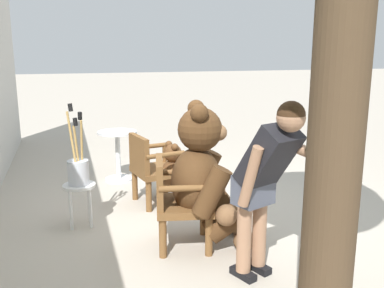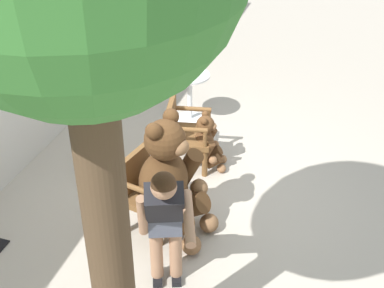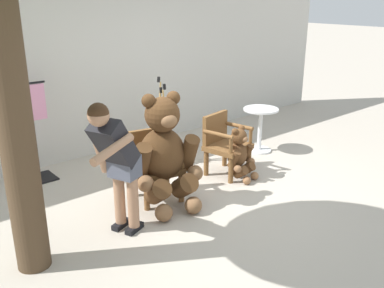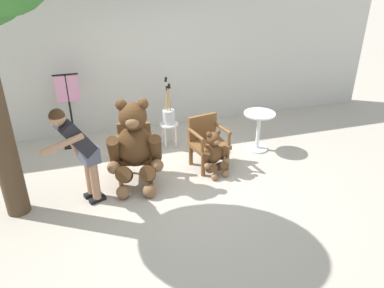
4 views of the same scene
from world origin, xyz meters
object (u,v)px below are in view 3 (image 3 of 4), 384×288
teddy_bear_large (165,153)px  person_visitor (116,156)px  wooden_chair_left (155,163)px  round_side_table (260,125)px  teddy_bear_small (240,154)px  white_stool (163,141)px  wooden_chair_right (225,143)px  brush_bucket (163,123)px  clothing_display_stand (34,130)px

teddy_bear_large → person_visitor: person_visitor is taller
wooden_chair_left → round_side_table: wooden_chair_left is taller
teddy_bear_small → white_stool: teddy_bear_small is taller
wooden_chair_right → brush_bucket: (-0.44, 0.88, 0.17)m
round_side_table → clothing_display_stand: 3.44m
wooden_chair_left → wooden_chair_right: size_ratio=1.00×
person_visitor → white_stool: size_ratio=3.26×
white_stool → brush_bucket: bearing=-171.4°
round_side_table → clothing_display_stand: size_ratio=0.53×
wooden_chair_left → clothing_display_stand: (-0.92, 1.49, 0.26)m
teddy_bear_small → brush_bucket: (-0.46, 1.16, 0.26)m
teddy_bear_large → white_stool: (0.80, 1.13, -0.33)m
person_visitor → white_stool: person_visitor is taller
teddy_bear_large → clothing_display_stand: (-0.90, 1.74, 0.04)m
teddy_bear_small → round_side_table: 1.20m
wooden_chair_right → teddy_bear_small: 0.30m
wooden_chair_left → teddy_bear_large: (-0.03, -0.25, 0.22)m
teddy_bear_large → round_side_table: (2.31, 0.54, -0.23)m
teddy_bear_large → wooden_chair_right: bearing=11.6°
white_stool → round_side_table: size_ratio=0.64×
wooden_chair_right → white_stool: 0.99m
brush_bucket → round_side_table: brush_bucket is taller
person_visitor → round_side_table: size_ratio=2.08×
person_visitor → teddy_bear_large: bearing=17.4°
wooden_chair_right → clothing_display_stand: clothing_display_stand is taller
white_stool → round_side_table: bearing=-21.3°
person_visitor → brush_bucket: (1.59, 1.38, -0.27)m
teddy_bear_small → clothing_display_stand: size_ratio=0.55×
person_visitor → white_stool: (1.59, 1.38, -0.54)m
white_stool → wooden_chair_right: bearing=-63.5°
wooden_chair_right → round_side_table: 1.11m
round_side_table → clothing_display_stand: clothing_display_stand is taller
wooden_chair_left → teddy_bear_small: size_ratio=1.14×
wooden_chair_right → person_visitor: (-2.02, -0.50, 0.44)m
white_stool → teddy_bear_large: bearing=-125.2°
brush_bucket → clothing_display_stand: bearing=160.1°
wooden_chair_right → teddy_bear_small: wooden_chair_right is taller
wooden_chair_left → brush_bucket: bearing=48.8°
teddy_bear_large → round_side_table: 2.38m
round_side_table → brush_bucket: bearing=158.7°
wooden_chair_right → round_side_table: size_ratio=1.19×
brush_bucket → round_side_table: bearing=-21.3°
teddy_bear_small → clothing_display_stand: bearing=140.5°
wooden_chair_left → clothing_display_stand: 1.77m
round_side_table → person_visitor: bearing=-165.7°
person_visitor → wooden_chair_right: bearing=13.9°
clothing_display_stand → white_stool: bearing=-19.9°
person_visitor → white_stool: 2.17m
teddy_bear_small → round_side_table: bearing=28.2°
teddy_bear_large → round_side_table: bearing=13.2°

